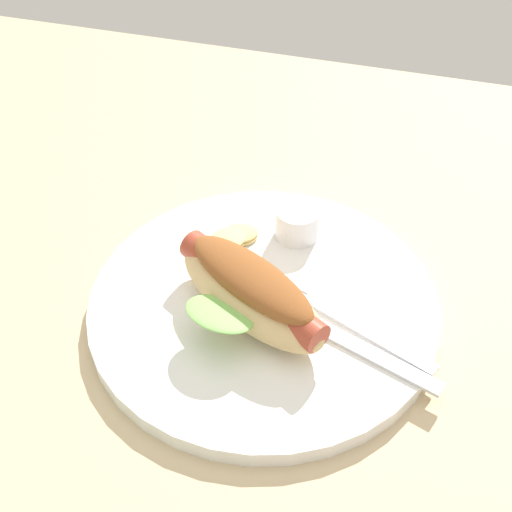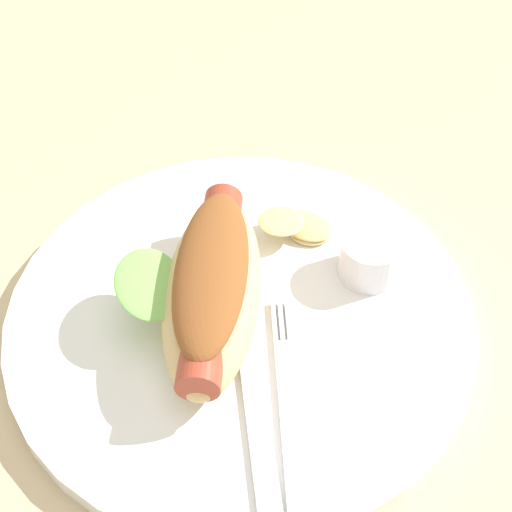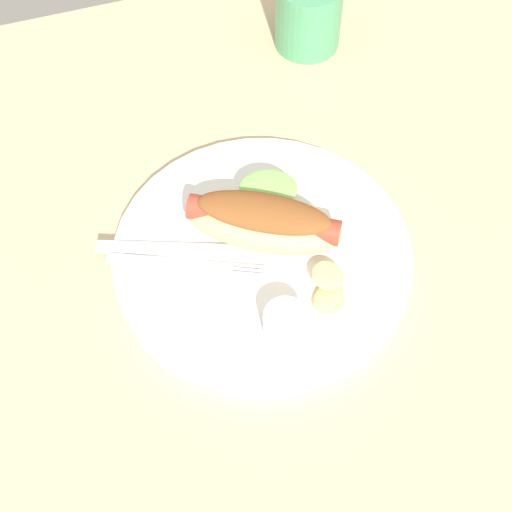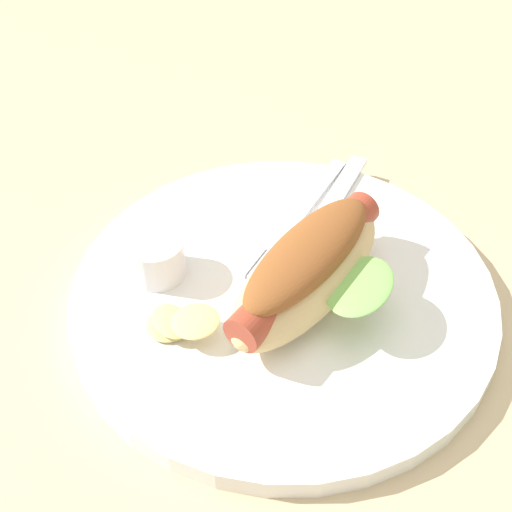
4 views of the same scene
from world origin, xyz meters
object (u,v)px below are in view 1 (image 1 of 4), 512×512
at_px(sauce_ramekin, 297,222).
at_px(knife, 356,346).
at_px(plate, 264,306).
at_px(chips_pile, 236,235).
at_px(fork, 355,326).
at_px(hot_dog, 246,290).

relative_size(sauce_ramekin, knife, 0.27).
distance_m(plate, chips_pile, 0.08).
bearing_deg(sauce_ramekin, fork, 126.28).
relative_size(hot_dog, fork, 1.10).
relative_size(plate, sauce_ramekin, 7.29).
bearing_deg(chips_pile, knife, 143.37).
bearing_deg(knife, chips_pile, -16.53).
relative_size(plate, hot_dog, 1.83).
distance_m(hot_dog, fork, 0.10).
relative_size(hot_dog, chips_pile, 2.93).
bearing_deg(fork, sauce_ramekin, -29.85).
bearing_deg(hot_dog, knife, -156.78).
relative_size(plate, fork, 2.01).
distance_m(sauce_ramekin, knife, 0.15).
height_order(plate, chips_pile, chips_pile).
distance_m(fork, chips_pile, 0.15).
relative_size(hot_dog, sauce_ramekin, 3.99).
xyz_separation_m(plate, knife, (-0.09, 0.03, 0.01)).
bearing_deg(plate, hot_dog, 59.70).
xyz_separation_m(sauce_ramekin, chips_pile, (0.05, 0.02, -0.01)).
distance_m(sauce_ramekin, fork, 0.13).
bearing_deg(knife, sauce_ramekin, -37.29).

